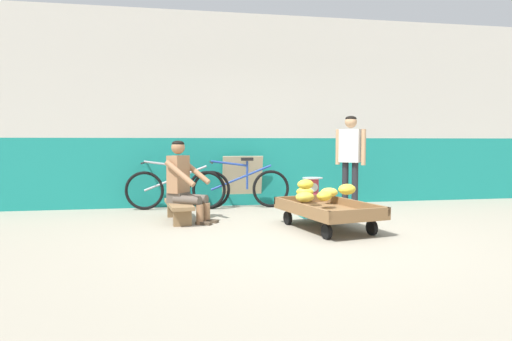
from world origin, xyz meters
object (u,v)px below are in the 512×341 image
Objects in this scene: low_bench at (179,207)px; bicycle_far_left at (241,187)px; plastic_crate at (312,207)px; bicycle_near_left at (175,188)px; banana_cart at (327,211)px; vendor_seated at (184,182)px; weighing_scale at (313,187)px; sign_board at (242,181)px; customer_adult at (350,153)px.

bicycle_far_left reaches higher than low_bench.
bicycle_near_left reaches higher than plastic_crate.
bicycle_near_left is (-2.00, 1.13, 0.20)m from plastic_crate.
vendor_seated reaches higher than banana_cart.
vendor_seated is 1.95m from plastic_crate.
banana_cart is at bearing -96.57° from plastic_crate.
weighing_scale is at bearing -29.49° from bicycle_near_left.
sign_board is at bearing 77.35° from bicycle_far_left.
sign_board is (-0.84, 1.39, -0.02)m from weighing_scale.
bicycle_near_left is at bearing 95.02° from vendor_seated.
customer_adult reaches higher than banana_cart.
bicycle_far_left is 1.09× the size of customer_adult.
bicycle_far_left is at bearing 46.16° from low_bench.
bicycle_far_left is 1.91m from customer_adult.
bicycle_near_left is at bearing 91.61° from low_bench.
sign_board is at bearing 53.78° from vendor_seated.
banana_cart is at bearing -48.16° from bicycle_near_left.
sign_board reaches higher than plastic_crate.
weighing_scale is 1.43m from bicycle_far_left.
banana_cart is at bearing -69.10° from bicycle_far_left.
vendor_seated is 0.69× the size of bicycle_far_left.
customer_adult is (2.69, 0.31, 0.75)m from low_bench.
bicycle_near_left is at bearing 150.51° from weighing_scale.
plastic_crate is at bearing 83.43° from banana_cart.
bicycle_far_left reaches higher than plastic_crate.
bicycle_far_left is (1.10, -0.03, 0.00)m from bicycle_near_left.
low_bench is at bearing -133.84° from bicycle_far_left.
bicycle_near_left is (-0.10, 1.19, -0.21)m from vendor_seated.
banana_cart is 0.99m from plastic_crate.
sign_board is 0.58× the size of customer_adult.
vendor_seated is at bearing -126.22° from sign_board.
plastic_crate is 0.22× the size of bicycle_near_left.
banana_cart is 2.48m from sign_board.
bicycle_far_left is (-0.91, 1.10, -0.10)m from weighing_scale.
bicycle_near_left and bicycle_far_left have the same top height.
low_bench is 0.74× the size of customer_adult.
banana_cart is at bearing -72.81° from sign_board.
plastic_crate is 0.30m from weighing_scale.
low_bench is at bearing -88.39° from bicycle_near_left.
sign_board reaches higher than low_bench.
plastic_crate is at bearing 1.72° from vendor_seated.
banana_cart is 2.04m from vendor_seated.
weighing_scale is (1.97, 0.01, 0.25)m from low_bench.
customer_adult is at bearing -34.59° from sign_board.
bicycle_near_left is (-2.00, 1.13, -0.10)m from weighing_scale.
banana_cart is 2.23m from bicycle_far_left.
low_bench is 1.97m from plastic_crate.
weighing_scale reaches higher than banana_cart.
vendor_seated is 1.54m from bicycle_far_left.
low_bench is at bearing -173.35° from customer_adult.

